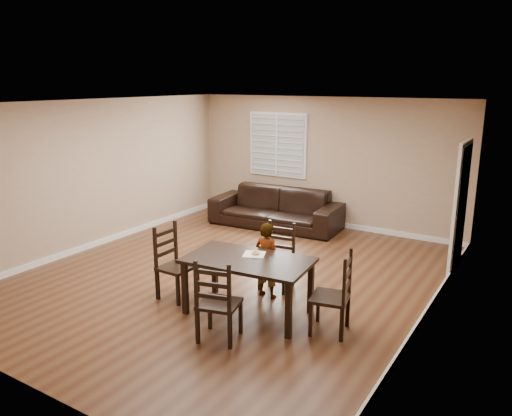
# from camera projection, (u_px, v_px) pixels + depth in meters

# --- Properties ---
(ground) EXTENTS (7.00, 7.00, 0.00)m
(ground) POSITION_uv_depth(u_px,v_px,m) (230.00, 276.00, 7.93)
(ground) COLOR brown
(ground) RESTS_ON ground
(room) EXTENTS (6.04, 7.04, 2.72)m
(room) POSITION_uv_depth(u_px,v_px,m) (237.00, 162.00, 7.61)
(room) COLOR tan
(room) RESTS_ON ground
(dining_table) EXTENTS (1.72, 1.07, 0.77)m
(dining_table) POSITION_uv_depth(u_px,v_px,m) (248.00, 265.00, 6.50)
(dining_table) COLOR black
(dining_table) RESTS_ON ground
(chair_near) EXTENTS (0.48, 0.46, 0.99)m
(chair_near) POSITION_uv_depth(u_px,v_px,m) (280.00, 257.00, 7.47)
(chair_near) COLOR black
(chair_near) RESTS_ON ground
(chair_far) EXTENTS (0.56, 0.54, 1.04)m
(chair_far) POSITION_uv_depth(u_px,v_px,m) (215.00, 306.00, 5.79)
(chair_far) COLOR black
(chair_far) RESTS_ON ground
(chair_left) EXTENTS (0.46, 0.49, 1.06)m
(chair_left) POSITION_uv_depth(u_px,v_px,m) (170.00, 264.00, 7.11)
(chair_left) COLOR black
(chair_left) RESTS_ON ground
(chair_right) EXTENTS (0.52, 0.55, 1.04)m
(chair_right) POSITION_uv_depth(u_px,v_px,m) (340.00, 297.00, 6.03)
(chair_right) COLOR black
(chair_right) RESTS_ON ground
(child) EXTENTS (0.42, 0.30, 1.10)m
(child) POSITION_uv_depth(u_px,v_px,m) (267.00, 260.00, 7.05)
(child) COLOR gray
(child) RESTS_ON ground
(napkin) EXTENTS (0.36, 0.36, 0.00)m
(napkin) POSITION_uv_depth(u_px,v_px,m) (254.00, 254.00, 6.64)
(napkin) COLOR silver
(napkin) RESTS_ON dining_table
(donut) EXTENTS (0.11, 0.11, 0.04)m
(donut) POSITION_uv_depth(u_px,v_px,m) (256.00, 253.00, 6.63)
(donut) COLOR #CE8B49
(donut) RESTS_ON napkin
(sofa) EXTENTS (2.81, 1.24, 0.80)m
(sofa) POSITION_uv_depth(u_px,v_px,m) (275.00, 208.00, 10.54)
(sofa) COLOR black
(sofa) RESTS_ON ground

